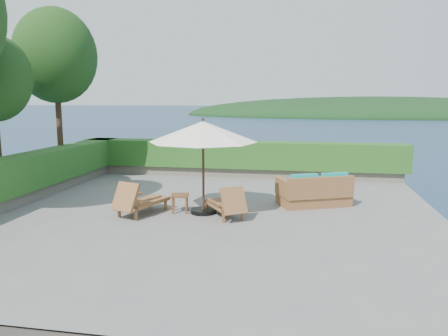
% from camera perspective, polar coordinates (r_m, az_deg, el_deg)
% --- Properties ---
extents(ground, '(12.00, 12.00, 0.00)m').
position_cam_1_polar(ground, '(11.48, -2.20, -6.00)').
color(ground, slate).
rests_on(ground, ground).
extents(foundation, '(12.00, 12.00, 3.00)m').
position_cam_1_polar(foundation, '(11.99, -2.16, -13.18)').
color(foundation, '#564D45').
rests_on(foundation, ocean).
extents(ocean, '(600.00, 600.00, 0.00)m').
position_cam_1_polar(ocean, '(12.61, -2.11, -19.28)').
color(ocean, '#172B49').
rests_on(ocean, ground).
extents(offshore_island, '(126.00, 57.60, 12.60)m').
position_cam_1_polar(offshore_island, '(152.61, 19.00, 6.47)').
color(offshore_island, black).
rests_on(offshore_island, ocean).
extents(planter_wall_far, '(12.00, 0.60, 0.36)m').
position_cam_1_polar(planter_wall_far, '(16.83, 1.94, -0.48)').
color(planter_wall_far, gray).
rests_on(planter_wall_far, ground).
extents(planter_wall_left, '(0.60, 12.00, 0.36)m').
position_cam_1_polar(planter_wall_left, '(13.76, -25.66, -3.60)').
color(planter_wall_left, gray).
rests_on(planter_wall_left, ground).
extents(hedge_far, '(12.40, 0.90, 1.00)m').
position_cam_1_polar(hedge_far, '(16.73, 1.95, 1.78)').
color(hedge_far, '#144816').
rests_on(hedge_far, planter_wall_far).
extents(hedge_left, '(0.90, 12.40, 1.00)m').
position_cam_1_polar(hedge_left, '(13.64, -25.86, -0.85)').
color(hedge_left, '#144816').
rests_on(hedge_left, planter_wall_left).
extents(tree_far, '(2.80, 2.80, 6.03)m').
position_cam_1_polar(tree_far, '(16.41, -21.18, 13.47)').
color(tree_far, '#49311C').
rests_on(tree_far, ground).
extents(patio_umbrella, '(3.18, 3.18, 2.51)m').
position_cam_1_polar(patio_umbrella, '(11.20, -2.76, 4.64)').
color(patio_umbrella, black).
rests_on(patio_umbrella, ground).
extents(lounge_left, '(1.15, 1.73, 0.92)m').
position_cam_1_polar(lounge_left, '(11.51, -11.03, -4.16)').
color(lounge_left, brown).
rests_on(lounge_left, ground).
extents(lounge_right, '(1.31, 1.56, 0.85)m').
position_cam_1_polar(lounge_right, '(11.09, 0.30, -4.66)').
color(lounge_right, brown).
rests_on(lounge_right, ground).
extents(side_table, '(0.54, 0.54, 0.48)m').
position_cam_1_polar(side_table, '(11.61, -5.77, -3.86)').
color(side_table, brown).
rests_on(side_table, ground).
extents(wicker_loveseat, '(2.19, 1.70, 0.96)m').
position_cam_1_polar(wicker_loveseat, '(12.53, 11.75, -3.15)').
color(wicker_loveseat, brown).
rests_on(wicker_loveseat, ground).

